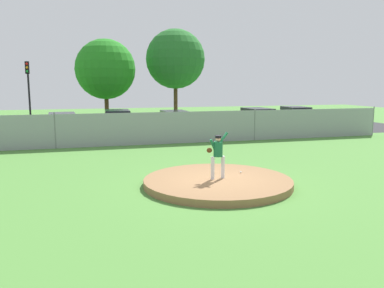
% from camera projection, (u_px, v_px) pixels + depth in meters
% --- Properties ---
extents(ground_plane, '(80.00, 80.00, 0.00)m').
position_uv_depth(ground_plane, '(178.00, 156.00, 19.49)').
color(ground_plane, '#4C8438').
extents(asphalt_strip, '(44.00, 7.00, 0.01)m').
position_uv_depth(asphalt_strip, '(150.00, 135.00, 27.57)').
color(asphalt_strip, '#2B2B2D').
rests_on(asphalt_strip, ground_plane).
extents(pitchers_mound, '(5.27, 5.27, 0.25)m').
position_uv_depth(pitchers_mound, '(218.00, 182.00, 13.76)').
color(pitchers_mound, olive).
rests_on(pitchers_mound, ground_plane).
extents(pitcher_youth, '(0.79, 0.32, 1.66)m').
position_uv_depth(pitcher_youth, '(218.00, 152.00, 13.59)').
color(pitcher_youth, silver).
rests_on(pitcher_youth, pitchers_mound).
extents(baseball, '(0.07, 0.07, 0.07)m').
position_uv_depth(baseball, '(241.00, 172.00, 14.61)').
color(baseball, white).
rests_on(baseball, pitchers_mound).
extents(chainlink_fence, '(30.30, 0.07, 2.02)m').
position_uv_depth(chainlink_fence, '(162.00, 128.00, 23.15)').
color(chainlink_fence, gray).
rests_on(chainlink_fence, ground_plane).
extents(parked_car_champagne, '(1.91, 4.67, 1.65)m').
position_uv_depth(parked_car_champagne, '(175.00, 123.00, 28.19)').
color(parked_car_champagne, tan).
rests_on(parked_car_champagne, ground_plane).
extents(parked_car_navy, '(1.99, 4.59, 1.78)m').
position_uv_depth(parked_car_navy, '(118.00, 123.00, 27.12)').
color(parked_car_navy, '#161E4C').
rests_on(parked_car_navy, ground_plane).
extents(parked_car_red, '(2.11, 4.53, 1.66)m').
position_uv_depth(parked_car_red, '(62.00, 126.00, 25.95)').
color(parked_car_red, '#A81919').
rests_on(parked_car_red, ground_plane).
extents(parked_car_slate, '(2.08, 4.67, 1.76)m').
position_uv_depth(parked_car_slate, '(257.00, 120.00, 29.56)').
color(parked_car_slate, slate).
rests_on(parked_car_slate, ground_plane).
extents(parked_car_charcoal, '(2.04, 4.18, 1.80)m').
position_uv_depth(parked_car_charcoal, '(295.00, 119.00, 30.78)').
color(parked_car_charcoal, '#232328').
rests_on(parked_car_charcoal, ground_plane).
extents(traffic_cone_orange, '(0.40, 0.40, 0.55)m').
position_uv_depth(traffic_cone_orange, '(34.00, 132.00, 27.09)').
color(traffic_cone_orange, orange).
rests_on(traffic_cone_orange, asphalt_strip).
extents(traffic_light_near, '(0.28, 0.46, 5.21)m').
position_uv_depth(traffic_light_near, '(28.00, 84.00, 28.52)').
color(traffic_light_near, black).
rests_on(traffic_light_near, ground_plane).
extents(tree_slender_far, '(5.45, 5.45, 7.63)m').
position_uv_depth(tree_slender_far, '(105.00, 69.00, 35.21)').
color(tree_slender_far, '#4C331E').
rests_on(tree_slender_far, ground_plane).
extents(tree_broad_right, '(5.68, 5.68, 8.79)m').
position_uv_depth(tree_broad_right, '(175.00, 59.00, 37.17)').
color(tree_broad_right, '#4C331E').
rests_on(tree_broad_right, ground_plane).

